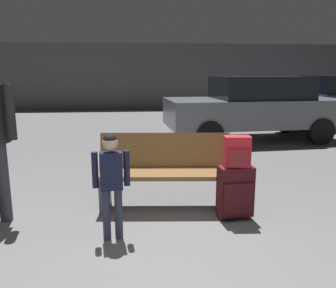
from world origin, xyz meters
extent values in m
cube|color=slate|center=(0.00, 4.00, -0.05)|extent=(18.00, 18.00, 0.10)
cube|color=#565658|center=(0.00, 12.86, 1.40)|extent=(18.00, 0.12, 2.80)
cube|color=brown|center=(0.13, 1.55, 0.44)|extent=(1.63, 0.57, 0.05)
cube|color=brown|center=(0.15, 1.80, 0.68)|extent=(1.60, 0.24, 0.42)
cube|color=#4C4C51|center=(-0.59, 1.61, 0.21)|extent=(0.11, 0.41, 0.41)
cube|color=#4C4C51|center=(0.85, 1.49, 0.21)|extent=(0.11, 0.41, 0.41)
cube|color=#471419|center=(0.88, 1.19, 0.32)|extent=(0.40, 0.23, 0.56)
cube|color=#471419|center=(0.89, 1.08, 0.26)|extent=(0.34, 0.05, 0.36)
cube|color=#A5A5AA|center=(0.87, 1.27, 0.59)|extent=(0.14, 0.04, 0.02)
cylinder|color=black|center=(0.71, 1.26, 0.02)|extent=(0.02, 0.05, 0.04)
cylinder|color=black|center=(1.03, 1.29, 0.02)|extent=(0.02, 0.05, 0.04)
cube|color=red|center=(0.88, 1.19, 0.77)|extent=(0.29, 0.18, 0.34)
cube|color=maroon|center=(0.87, 1.10, 0.72)|extent=(0.23, 0.05, 0.19)
cylinder|color=black|center=(0.88, 1.19, 0.93)|extent=(0.06, 0.03, 0.02)
cylinder|color=#33384C|center=(-0.39, 0.84, 0.26)|extent=(0.08, 0.08, 0.51)
cylinder|color=#33384C|center=(-0.51, 0.83, 0.26)|extent=(0.08, 0.08, 0.51)
cube|color=#191E38|center=(-0.45, 0.83, 0.70)|extent=(0.22, 0.15, 0.36)
cylinder|color=#191E38|center=(-0.30, 0.85, 0.71)|extent=(0.06, 0.06, 0.35)
cylinder|color=#191E38|center=(-0.60, 0.81, 0.71)|extent=(0.06, 0.06, 0.35)
sphere|color=beige|center=(-0.45, 0.83, 0.97)|extent=(0.15, 0.15, 0.15)
sphere|color=black|center=(-0.45, 0.83, 0.99)|extent=(0.13, 0.13, 0.13)
cylinder|color=red|center=(-0.54, 0.93, 0.71)|extent=(0.06, 0.06, 0.10)
cylinder|color=red|center=(-0.54, 0.93, 0.79)|extent=(0.01, 0.01, 0.06)
cylinder|color=#38383D|center=(-1.66, 1.38, 0.44)|extent=(0.13, 0.13, 0.87)
cylinder|color=#232326|center=(-1.51, 1.35, 1.21)|extent=(0.10, 0.10, 0.59)
cube|color=slate|center=(2.59, 5.69, 0.67)|extent=(4.22, 2.01, 0.64)
cube|color=black|center=(2.74, 5.70, 1.25)|extent=(2.21, 1.70, 0.52)
cylinder|color=black|center=(1.35, 4.79, 0.30)|extent=(0.61, 0.25, 0.60)
cylinder|color=black|center=(1.23, 6.39, 0.30)|extent=(0.61, 0.25, 0.60)
cylinder|color=black|center=(3.95, 4.99, 0.30)|extent=(0.61, 0.25, 0.60)
cylinder|color=black|center=(3.82, 6.59, 0.30)|extent=(0.61, 0.25, 0.60)
cylinder|color=black|center=(4.58, 6.59, 0.30)|extent=(0.61, 0.24, 0.60)
cylinder|color=black|center=(4.46, 8.19, 0.30)|extent=(0.61, 0.24, 0.60)
camera|label=1|loc=(-0.20, -2.39, 1.63)|focal=37.10mm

